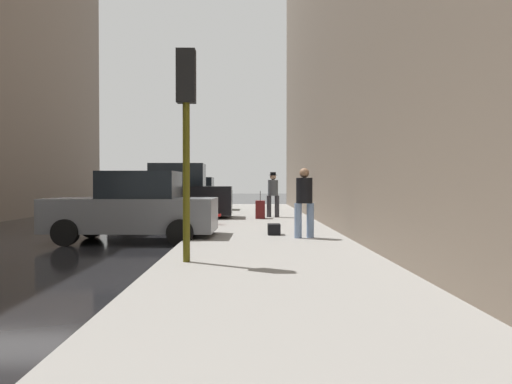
% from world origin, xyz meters
% --- Properties ---
extents(ground_plane, '(120.00, 120.00, 0.00)m').
position_xyz_m(ground_plane, '(0.00, 0.00, 0.00)').
color(ground_plane, black).
extents(sidewalk, '(4.00, 40.00, 0.15)m').
position_xyz_m(sidewalk, '(6.00, 0.00, 0.07)').
color(sidewalk, gray).
rests_on(sidewalk, ground_plane).
extents(parked_gray_coupe, '(4.25, 2.15, 1.79)m').
position_xyz_m(parked_gray_coupe, '(2.65, 0.63, 0.85)').
color(parked_gray_coupe, slate).
rests_on(parked_gray_coupe, ground_plane).
extents(parked_black_suv, '(4.62, 2.10, 2.25)m').
position_xyz_m(parked_black_suv, '(2.65, 7.35, 1.03)').
color(parked_black_suv, black).
rests_on(parked_black_suv, ground_plane).
extents(parked_dark_green_sedan, '(4.22, 2.10, 1.79)m').
position_xyz_m(parked_dark_green_sedan, '(2.65, 13.19, 0.85)').
color(parked_dark_green_sedan, '#193828').
rests_on(parked_dark_green_sedan, ground_plane).
extents(fire_hydrant, '(0.42, 0.22, 0.70)m').
position_xyz_m(fire_hydrant, '(4.45, 4.06, 0.50)').
color(fire_hydrant, red).
rests_on(fire_hydrant, sidewalk).
extents(traffic_light, '(0.32, 0.32, 3.60)m').
position_xyz_m(traffic_light, '(4.50, -3.61, 2.76)').
color(traffic_light, '#514C0F').
rests_on(traffic_light, sidewalk).
extents(pedestrian_with_beanie, '(0.53, 0.48, 1.78)m').
position_xyz_m(pedestrian_with_beanie, '(6.52, 7.59, 1.14)').
color(pedestrian_with_beanie, '#333338').
rests_on(pedestrian_with_beanie, sidewalk).
extents(pedestrian_in_jeans, '(0.53, 0.49, 1.71)m').
position_xyz_m(pedestrian_in_jeans, '(6.92, 0.07, 1.10)').
color(pedestrian_in_jeans, '#728CB2').
rests_on(pedestrian_in_jeans, sidewalk).
extents(rolling_suitcase, '(0.37, 0.57, 1.04)m').
position_xyz_m(rolling_suitcase, '(6.00, 6.83, 0.49)').
color(rolling_suitcase, '#591414').
rests_on(rolling_suitcase, sidewalk).
extents(duffel_bag, '(0.32, 0.44, 0.28)m').
position_xyz_m(duffel_bag, '(6.22, 0.83, 0.29)').
color(duffel_bag, black).
rests_on(duffel_bag, sidewalk).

